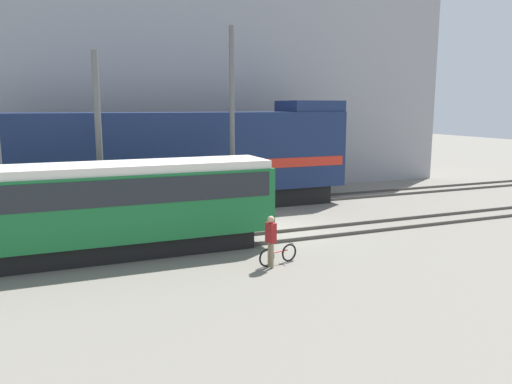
{
  "coord_description": "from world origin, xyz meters",
  "views": [
    {
      "loc": [
        -9.12,
        -19.33,
        5.36
      ],
      "look_at": [
        -1.33,
        -0.25,
        1.8
      ],
      "focal_mm": 35.0,
      "sensor_mm": 36.0,
      "label": 1
    }
  ],
  "objects": [
    {
      "name": "utility_pole_center",
      "position": [
        -7.33,
        2.23,
        3.79
      ],
      "size": [
        0.27,
        0.27,
        7.58
      ],
      "color": "#595959",
      "rests_on": "ground"
    },
    {
      "name": "track_far",
      "position": [
        0.0,
        5.71,
        0.07
      ],
      "size": [
        60.0,
        1.51,
        0.14
      ],
      "color": "#47423D",
      "rests_on": "ground"
    },
    {
      "name": "ground_plane",
      "position": [
        0.0,
        0.0,
        0.0
      ],
      "size": [
        120.0,
        120.0,
        0.0
      ],
      "primitive_type": "plane",
      "color": "slate"
    },
    {
      "name": "freight_locomotive",
      "position": [
        -3.24,
        5.71,
        2.65
      ],
      "size": [
        18.4,
        3.04,
        5.65
      ],
      "color": "black",
      "rests_on": "ground"
    },
    {
      "name": "person",
      "position": [
        -2.57,
        -4.6,
        1.09
      ],
      "size": [
        0.3,
        0.4,
        1.78
      ],
      "color": "#8C7A5B",
      "rests_on": "ground"
    },
    {
      "name": "utility_pole_right",
      "position": [
        -1.49,
        2.23,
        4.43
      ],
      "size": [
        0.23,
        0.23,
        8.86
      ],
      "color": "#595959",
      "rests_on": "ground"
    },
    {
      "name": "track_near",
      "position": [
        0.0,
        -1.25,
        0.07
      ],
      "size": [
        60.0,
        1.5,
        0.14
      ],
      "color": "#47423D",
      "rests_on": "ground"
    },
    {
      "name": "streetcar",
      "position": [
        -7.74,
        -1.25,
        1.92
      ],
      "size": [
        12.55,
        2.54,
        3.36
      ],
      "color": "black",
      "rests_on": "ground"
    },
    {
      "name": "building_backdrop",
      "position": [
        0.0,
        13.16,
        7.25
      ],
      "size": [
        34.18,
        6.0,
        14.49
      ],
      "color": "#99999E",
      "rests_on": "ground"
    },
    {
      "name": "bicycle",
      "position": [
        -2.19,
        -4.36,
        0.32
      ],
      "size": [
        1.58,
        0.55,
        0.7
      ],
      "color": "black",
      "rests_on": "ground"
    }
  ]
}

